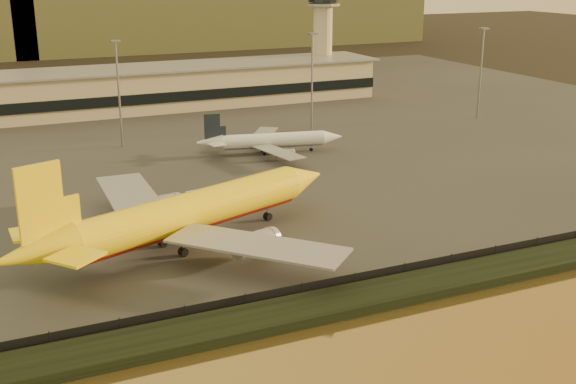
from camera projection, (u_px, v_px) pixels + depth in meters
name	position (u px, v px, depth m)	size (l,w,h in m)	color
ground	(301.00, 258.00, 109.27)	(900.00, 900.00, 0.00)	black
embankment	(356.00, 299.00, 94.30)	(320.00, 7.00, 1.40)	black
tarmac	(148.00, 131.00, 191.74)	(320.00, 220.00, 0.20)	#2D2D2D
perimeter_fence	(342.00, 283.00, 97.59)	(300.00, 0.05, 2.20)	black
terminal_building	(73.00, 94.00, 210.72)	(202.00, 25.00, 12.60)	tan
control_tower	(323.00, 28.00, 243.94)	(11.20, 11.20, 35.50)	tan
apron_light_masts	(225.00, 79.00, 175.53)	(152.20, 12.20, 25.40)	slate
dhl_cargo_jet	(188.00, 214.00, 111.97)	(58.10, 55.14, 17.93)	yellow
white_narrowbody_jet	(271.00, 141.00, 167.95)	(34.37, 33.03, 9.93)	white
gse_vehicle_yellow	(275.00, 200.00, 133.10)	(3.51, 1.58, 1.58)	yellow
gse_vehicle_white	(196.00, 195.00, 135.87)	(3.48, 1.57, 1.57)	white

